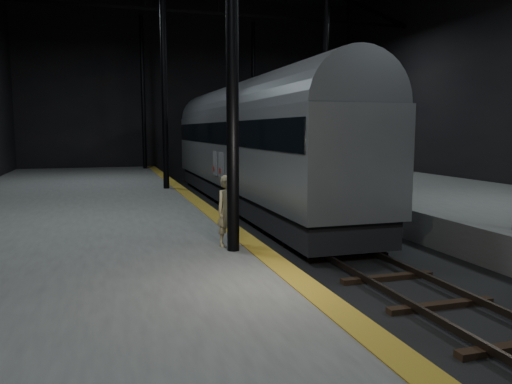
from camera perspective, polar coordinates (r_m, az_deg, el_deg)
name	(u,v)px	position (r m, az deg, el deg)	size (l,w,h in m)	color
ground	(319,244)	(15.96, 7.18, -5.89)	(44.00, 44.00, 0.00)	black
platform_left	(65,244)	(14.55, -21.00, -5.56)	(9.00, 43.80, 1.00)	#4D4D4B
platform_right	(511,216)	(20.08, 27.17, -2.49)	(9.00, 43.80, 1.00)	#4D4D4B
tactile_strip	(218,218)	(14.75, -4.38, -2.94)	(0.50, 43.80, 0.01)	olive
track	(319,242)	(15.94, 7.19, -5.65)	(2.40, 43.00, 0.24)	#3F3328
train	(249,139)	(22.98, -0.77, 6.05)	(3.16, 21.11, 5.64)	#929499
woman	(228,211)	(11.09, -3.21, -2.16)	(0.58, 0.38, 1.58)	tan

